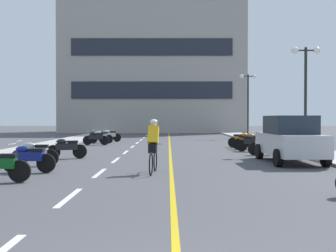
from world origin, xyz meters
TOP-DOWN VIEW (x-y plane):
  - ground_plane at (0.00, 21.00)m, footprint 140.00×140.00m
  - curb_left at (-7.20, 24.00)m, footprint 2.40×72.00m
  - curb_right at (7.20, 24.00)m, footprint 2.40×72.00m
  - lane_dash_1 at (-2.00, 6.00)m, footprint 0.14×2.20m
  - lane_dash_2 at (-2.00, 10.00)m, footprint 0.14×2.20m
  - lane_dash_3 at (-2.00, 14.00)m, footprint 0.14×2.20m
  - lane_dash_4 at (-2.00, 18.00)m, footprint 0.14×2.20m
  - lane_dash_5 at (-2.00, 22.00)m, footprint 0.14×2.20m
  - lane_dash_6 at (-2.00, 26.00)m, footprint 0.14×2.20m
  - lane_dash_7 at (-2.00, 30.00)m, footprint 0.14×2.20m
  - lane_dash_8 at (-2.00, 34.00)m, footprint 0.14×2.20m
  - lane_dash_9 at (-2.00, 38.00)m, footprint 0.14×2.20m
  - lane_dash_10 at (-2.00, 42.00)m, footprint 0.14×2.20m
  - lane_dash_11 at (-2.00, 46.00)m, footprint 0.14×2.20m
  - centre_line_yellow at (0.25, 24.00)m, footprint 0.12×66.00m
  - office_building at (-1.72, 48.74)m, footprint 22.16×7.61m
  - street_lamp_mid at (7.05, 17.86)m, footprint 1.46×0.36m
  - street_lamp_far at (7.07, 32.92)m, footprint 1.46×0.36m
  - parked_car_near at (4.87, 13.07)m, footprint 1.98×4.23m
  - motorcycle_2 at (-4.39, 8.10)m, footprint 1.70×0.60m
  - motorcycle_3 at (-4.25, 10.08)m, footprint 1.70×0.60m
  - motorcycle_4 at (-4.66, 11.91)m, footprint 1.70×0.60m
  - motorcycle_5 at (-4.17, 14.57)m, footprint 1.65×0.76m
  - motorcycle_6 at (4.70, 16.46)m, footprint 1.67×0.71m
  - motorcycle_7 at (4.53, 18.42)m, footprint 1.67×0.69m
  - motorcycle_8 at (4.54, 19.94)m, footprint 1.70×0.60m
  - motorcycle_9 at (4.51, 21.56)m, footprint 1.67×0.69m
  - motorcycle_10 at (-4.48, 23.58)m, footprint 1.70×0.60m
  - motorcycle_11 at (-4.49, 25.57)m, footprint 1.70×0.60m
  - motorcycle_12 at (-4.17, 27.42)m, footprint 1.70×0.60m
  - cyclist_rider at (-0.32, 9.98)m, footprint 0.43×1.77m

SIDE VIEW (x-z plane):
  - ground_plane at x=0.00m, z-range 0.00..0.00m
  - lane_dash_1 at x=-2.00m, z-range 0.00..0.01m
  - lane_dash_2 at x=-2.00m, z-range 0.00..0.01m
  - lane_dash_3 at x=-2.00m, z-range 0.00..0.01m
  - lane_dash_4 at x=-2.00m, z-range 0.00..0.01m
  - lane_dash_5 at x=-2.00m, z-range 0.00..0.01m
  - lane_dash_6 at x=-2.00m, z-range 0.00..0.01m
  - lane_dash_7 at x=-2.00m, z-range 0.00..0.01m
  - lane_dash_8 at x=-2.00m, z-range 0.00..0.01m
  - lane_dash_9 at x=-2.00m, z-range 0.00..0.01m
  - lane_dash_10 at x=-2.00m, z-range 0.00..0.01m
  - lane_dash_11 at x=-2.00m, z-range 0.00..0.01m
  - centre_line_yellow at x=0.25m, z-range 0.00..0.01m
  - curb_left at x=-7.20m, z-range 0.00..0.12m
  - curb_right at x=7.20m, z-range 0.00..0.12m
  - motorcycle_2 at x=-4.39m, z-range 0.01..0.93m
  - motorcycle_3 at x=-4.25m, z-range 0.01..0.93m
  - motorcycle_4 at x=-4.66m, z-range 0.01..0.93m
  - motorcycle_5 at x=-4.17m, z-range 0.01..0.93m
  - motorcycle_6 at x=4.70m, z-range 0.01..0.93m
  - motorcycle_7 at x=4.53m, z-range 0.01..0.93m
  - motorcycle_8 at x=4.54m, z-range 0.01..0.93m
  - motorcycle_9 at x=4.51m, z-range 0.01..0.93m
  - motorcycle_10 at x=-4.48m, z-range 0.01..0.93m
  - motorcycle_11 at x=-4.49m, z-range 0.01..0.93m
  - motorcycle_12 at x=-4.17m, z-range 0.01..0.93m
  - cyclist_rider at x=-0.32m, z-range 0.03..1.74m
  - parked_car_near at x=4.87m, z-range 0.01..1.83m
  - street_lamp_mid at x=7.05m, z-range 1.31..6.50m
  - street_lamp_far at x=7.07m, z-range 1.34..6.76m
  - office_building at x=-1.72m, z-range 0.00..16.59m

